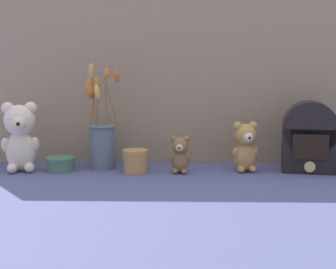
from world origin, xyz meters
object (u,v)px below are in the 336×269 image
teddy_bear_large (20,135)px  decorative_tin_tall (61,164)px  teddy_bear_small (180,154)px  vintage_radio (309,138)px  decorative_tin_short (135,161)px  flower_vase (102,138)px  teddy_bear_medium (245,146)px

teddy_bear_large → decorative_tin_tall: (0.13, 0.01, -0.10)m
teddy_bear_small → decorative_tin_tall: (-0.40, 0.03, -0.04)m
teddy_bear_large → vintage_radio: vintage_radio is taller
vintage_radio → decorative_tin_short: (-0.58, -0.03, -0.08)m
teddy_bear_small → flower_vase: size_ratio=0.35×
teddy_bear_large → flower_vase: 0.27m
teddy_bear_medium → decorative_tin_short: size_ratio=2.00×
teddy_bear_medium → decorative_tin_short: 0.37m
flower_vase → vintage_radio: bearing=-2.7°
decorative_tin_tall → decorative_tin_short: (0.26, -0.02, 0.01)m
decorative_tin_tall → teddy_bear_medium: bearing=0.4°
teddy_bear_large → decorative_tin_short: teddy_bear_large is taller
teddy_bear_large → decorative_tin_tall: 0.16m
teddy_bear_small → decorative_tin_short: (-0.15, 0.01, -0.03)m
decorative_tin_short → decorative_tin_tall: bearing=175.8°
teddy_bear_small → vintage_radio: 0.44m
flower_vase → decorative_tin_short: (0.12, -0.06, -0.07)m
teddy_bear_small → vintage_radio: vintage_radio is taller
teddy_bear_large → teddy_bear_small: 0.54m
decorative_tin_tall → teddy_bear_small: bearing=-3.7°
decorative_tin_tall → flower_vase: bearing=16.9°
teddy_bear_medium → vintage_radio: bearing=1.1°
flower_vase → vintage_radio: flower_vase is taller
teddy_bear_large → teddy_bear_small: (0.54, -0.02, -0.06)m
teddy_bear_large → decorative_tin_tall: teddy_bear_large is taller
teddy_bear_small → teddy_bear_medium: bearing=8.0°
teddy_bear_large → teddy_bear_small: size_ratio=1.87×
flower_vase → decorative_tin_tall: (-0.13, -0.04, -0.08)m
vintage_radio → flower_vase: bearing=177.3°
teddy_bear_medium → decorative_tin_short: (-0.37, -0.02, -0.05)m
teddy_bear_small → decorative_tin_tall: size_ratio=1.26×
decorative_tin_short → teddy_bear_medium: bearing=3.6°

